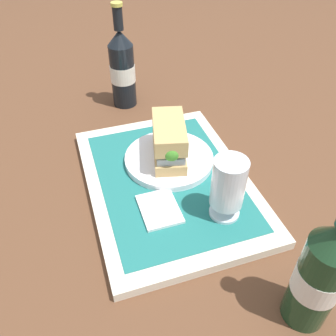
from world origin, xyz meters
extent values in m
plane|color=brown|center=(0.00, 0.00, 0.00)|extent=(3.00, 3.00, 0.00)
cube|color=beige|center=(0.00, 0.00, 0.01)|extent=(0.44, 0.32, 0.02)
cube|color=#1E6B66|center=(0.00, 0.00, 0.02)|extent=(0.38, 0.27, 0.00)
cylinder|color=white|center=(-0.05, 0.02, 0.03)|extent=(0.19, 0.19, 0.01)
cube|color=tan|center=(-0.05, 0.02, 0.05)|extent=(0.14, 0.09, 0.02)
cube|color=#9EA3A8|center=(-0.05, 0.02, 0.07)|extent=(0.13, 0.08, 0.02)
cube|color=silver|center=(-0.05, 0.02, 0.08)|extent=(0.12, 0.08, 0.01)
sphere|color=#47932D|center=(0.00, 0.01, 0.09)|extent=(0.04, 0.04, 0.04)
cube|color=tan|center=(-0.05, 0.02, 0.10)|extent=(0.14, 0.09, 0.04)
cylinder|color=silver|center=(0.12, 0.07, 0.02)|extent=(0.06, 0.06, 0.01)
cylinder|color=silver|center=(0.12, 0.07, 0.04)|extent=(0.01, 0.01, 0.02)
cylinder|color=silver|center=(0.12, 0.07, 0.10)|extent=(0.06, 0.06, 0.09)
cylinder|color=gold|center=(0.12, 0.07, 0.08)|extent=(0.06, 0.06, 0.06)
cylinder|color=white|center=(0.12, 0.07, 0.12)|extent=(0.05, 0.05, 0.01)
cube|color=white|center=(0.08, -0.04, 0.02)|extent=(0.09, 0.07, 0.01)
cylinder|color=#19381E|center=(0.32, 0.11, 0.08)|extent=(0.06, 0.06, 0.17)
cylinder|color=silver|center=(0.32, 0.11, 0.09)|extent=(0.07, 0.07, 0.05)
cylinder|color=black|center=(-0.35, -0.01, 0.08)|extent=(0.06, 0.06, 0.17)
cylinder|color=silver|center=(-0.35, -0.01, 0.09)|extent=(0.07, 0.07, 0.05)
cone|color=black|center=(-0.35, -0.01, 0.18)|extent=(0.06, 0.06, 0.04)
cylinder|color=black|center=(-0.35, -0.01, 0.23)|extent=(0.02, 0.02, 0.05)
cylinder|color=#BFB74C|center=(-0.35, -0.01, 0.26)|extent=(0.03, 0.03, 0.01)
camera|label=1|loc=(0.51, -0.17, 0.52)|focal=38.42mm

